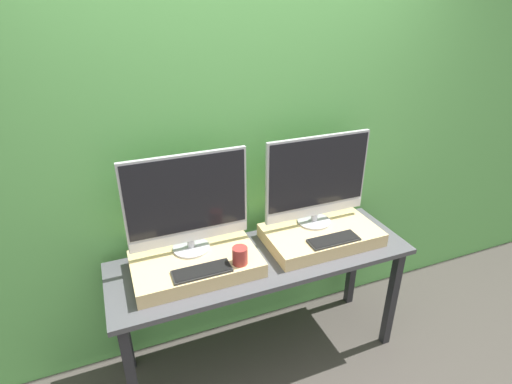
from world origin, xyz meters
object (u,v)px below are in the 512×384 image
at_px(keyboard_right, 334,240).
at_px(monitor_right, 317,180).
at_px(monitor_left, 187,203).
at_px(keyboard_left, 202,271).
at_px(mug, 240,256).

bearing_deg(keyboard_right, monitor_right, 90.00).
height_order(monitor_left, monitor_right, same).
xyz_separation_m(keyboard_left, keyboard_right, (0.77, 0.00, 0.00)).
bearing_deg(monitor_right, keyboard_right, -90.00).
distance_m(keyboard_left, mug, 0.21).
bearing_deg(monitor_right, keyboard_left, -163.72).
bearing_deg(keyboard_right, mug, -180.00).
height_order(keyboard_left, monitor_right, monitor_right).
bearing_deg(monitor_right, mug, -158.32).
relative_size(keyboard_left, mug, 3.13).
height_order(keyboard_left, keyboard_right, same).
distance_m(keyboard_left, monitor_right, 0.85).
bearing_deg(monitor_right, monitor_left, 180.00).
bearing_deg(mug, monitor_left, 132.25).
height_order(monitor_left, keyboard_left, monitor_left).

